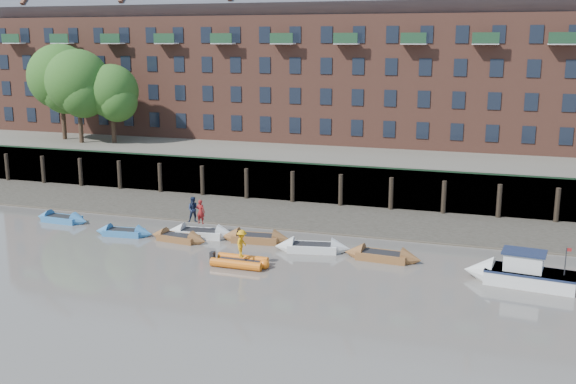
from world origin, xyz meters
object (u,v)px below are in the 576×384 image
at_px(rowboat_0, 62,219).
at_px(person_rower_b, 194,210).
at_px(rib_tender, 242,262).
at_px(rowboat_5, 312,248).
at_px(person_rower_a, 201,212).
at_px(rowboat_1, 124,232).
at_px(motor_launch, 511,272).
at_px(person_rib_crew, 242,244).
at_px(rowboat_3, 201,233).
at_px(rowboat_4, 256,238).
at_px(rowboat_6, 382,256).
at_px(rowboat_2, 178,238).

xyz_separation_m(rowboat_0, person_rower_b, (10.72, -0.22, 1.60)).
bearing_deg(rib_tender, rowboat_5, 52.52).
xyz_separation_m(rib_tender, person_rower_a, (-4.79, 4.65, 1.51)).
distance_m(rowboat_1, rowboat_5, 13.14).
height_order(rowboat_0, motor_launch, motor_launch).
bearing_deg(person_rib_crew, rowboat_3, 45.33).
height_order(rowboat_4, rowboat_6, rowboat_4).
bearing_deg(motor_launch, rib_tender, 14.06).
relative_size(rowboat_2, rowboat_3, 0.87).
relative_size(rowboat_5, rowboat_6, 1.03).
bearing_deg(person_rower_a, person_rib_crew, 139.45).
relative_size(rowboat_5, rib_tender, 1.44).
height_order(rowboat_1, rowboat_2, rowboat_2).
distance_m(rowboat_5, rowboat_6, 4.49).
bearing_deg(rowboat_4, motor_launch, -16.01).
bearing_deg(person_rower_b, person_rower_a, -42.99).
relative_size(motor_launch, person_rower_b, 3.42).
bearing_deg(rowboat_5, rowboat_2, 173.24).
xyz_separation_m(rowboat_2, rowboat_5, (9.01, 0.59, 0.03)).
bearing_deg(person_rower_b, rowboat_3, -40.72).
bearing_deg(rowboat_5, person_rower_b, 163.79).
relative_size(rowboat_4, rowboat_6, 1.01).
bearing_deg(rowboat_0, person_rower_a, 0.91).
xyz_separation_m(rowboat_5, rib_tender, (-3.16, -3.99, 0.01)).
bearing_deg(rowboat_1, rowboat_6, -4.76).
relative_size(rowboat_2, person_rower_b, 2.46).
bearing_deg(rowboat_4, rowboat_6, -13.36).
relative_size(rowboat_4, person_rower_a, 2.95).
bearing_deg(person_rib_crew, rib_tender, 164.14).
bearing_deg(rowboat_6, motor_launch, -9.40).
xyz_separation_m(rowboat_0, rowboat_2, (10.25, -1.67, -0.01)).
xyz_separation_m(motor_launch, person_rib_crew, (-15.00, -1.91, 0.76)).
height_order(rowboat_5, person_rower_b, person_rower_b).
distance_m(rib_tender, person_rower_a, 6.85).
bearing_deg(rowboat_6, rowboat_4, 176.28).
distance_m(rowboat_0, motor_launch, 31.27).
relative_size(rowboat_2, person_rower_a, 2.62).
xyz_separation_m(rowboat_4, rowboat_5, (4.07, -0.80, 0.00)).
xyz_separation_m(rowboat_2, person_rib_crew, (5.86, -3.38, 1.15)).
height_order(rowboat_4, person_rower_a, person_rower_a).
bearing_deg(motor_launch, rowboat_1, 3.30).
height_order(rowboat_6, person_rower_a, person_rower_a).
relative_size(rowboat_0, person_rower_b, 2.52).
bearing_deg(person_rower_a, rowboat_4, -174.56).
xyz_separation_m(rowboat_0, person_rib_crew, (16.11, -5.04, 1.15)).
height_order(person_rower_a, person_rib_crew, person_rower_a).
height_order(rowboat_6, rib_tender, rowboat_6).
relative_size(rowboat_0, rib_tender, 1.29).
relative_size(rowboat_1, rowboat_2, 0.98).
height_order(rowboat_0, rowboat_2, rowboat_0).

